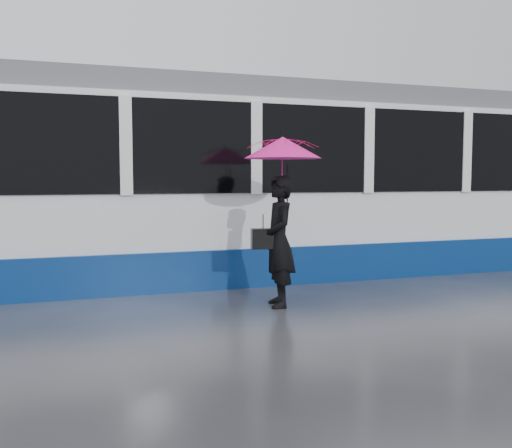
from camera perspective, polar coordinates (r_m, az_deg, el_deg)
name	(u,v)px	position (r m, az deg, el deg)	size (l,w,h in m)	color
ground	(217,309)	(7.65, -3.91, -8.48)	(90.00, 90.00, 0.00)	#27272B
rails	(179,277)	(10.03, -7.72, -5.31)	(34.00, 1.51, 0.02)	#3F3D38
tram	(20,184)	(9.70, -22.51, 3.71)	(26.00, 2.56, 3.35)	white
woman	(279,241)	(7.67, 2.31, -1.74)	(0.64, 0.42, 1.77)	black
umbrella	(283,163)	(7.64, 2.68, 6.13)	(1.17, 1.17, 1.19)	#FF156D
handbag	(263,239)	(7.60, 0.71, -1.47)	(0.33, 0.18, 0.45)	black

